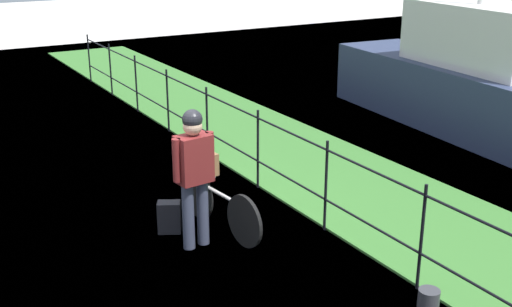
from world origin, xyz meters
The scene contains 9 objects.
ground_plane centered at (0.00, 0.00, 0.00)m, with size 60.00×60.00×0.00m, color beige.
grass_strip centered at (0.00, 3.31, 0.01)m, with size 27.00×2.40×0.03m, color #38702D.
iron_fence centered at (0.00, 2.09, 0.68)m, with size 18.04×0.04×1.18m.
bicycle_main centered at (0.17, 0.95, 0.34)m, with size 1.66×0.26×0.65m.
wooden_crate centered at (-0.20, 0.91, 0.79)m, with size 0.35×0.28×0.28m, color brown.
terrier_dog centered at (-0.18, 0.91, 1.01)m, with size 0.32×0.17×0.18m.
cyclist_person centered at (0.39, 0.52, 1.00)m, with size 0.30×0.54×1.68m.
backpack_on_paving centered at (-0.12, 0.39, 0.20)m, with size 0.28×0.18×0.40m, color black.
moored_boat_mid centered at (-1.28, 6.95, 0.87)m, with size 6.67×2.22×3.94m.
Camera 1 is at (6.67, -2.37, 3.55)m, focal length 44.95 mm.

